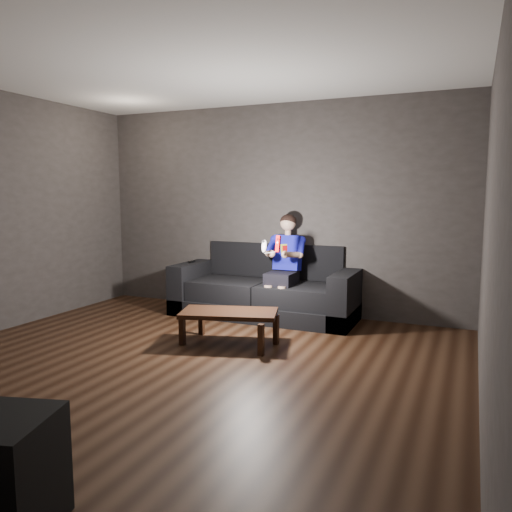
% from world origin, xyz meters
% --- Properties ---
extents(floor, '(5.00, 5.00, 0.00)m').
position_xyz_m(floor, '(0.00, 0.00, 0.00)').
color(floor, black).
rests_on(floor, ground).
extents(back_wall, '(5.00, 0.04, 2.70)m').
position_xyz_m(back_wall, '(0.00, 2.50, 1.35)').
color(back_wall, '#342F2D').
rests_on(back_wall, ground).
extents(right_wall, '(0.04, 5.00, 2.70)m').
position_xyz_m(right_wall, '(2.50, 0.00, 1.35)').
color(right_wall, '#342F2D').
rests_on(right_wall, ground).
extents(ceiling, '(5.00, 5.00, 0.02)m').
position_xyz_m(ceiling, '(0.00, 0.00, 2.70)').
color(ceiling, beige).
rests_on(ceiling, back_wall).
extents(sofa, '(2.33, 1.01, 0.90)m').
position_xyz_m(sofa, '(0.01, 2.22, 0.29)').
color(sofa, black).
rests_on(sofa, floor).
extents(child, '(0.49, 0.60, 1.20)m').
position_xyz_m(child, '(0.27, 2.15, 0.77)').
color(child, black).
rests_on(child, sofa).
extents(wii_remote_red, '(0.05, 0.07, 0.19)m').
position_xyz_m(wii_remote_red, '(0.36, 1.69, 0.99)').
color(wii_remote_red, red).
rests_on(wii_remote_red, child).
extents(nunchuk_white, '(0.07, 0.10, 0.16)m').
position_xyz_m(nunchuk_white, '(0.19, 1.70, 0.95)').
color(nunchuk_white, white).
rests_on(nunchuk_white, child).
extents(wii_remote_black, '(0.05, 0.15, 0.03)m').
position_xyz_m(wii_remote_black, '(-1.04, 2.13, 0.65)').
color(wii_remote_black, black).
rests_on(wii_remote_black, sofa).
extents(coffee_table, '(1.07, 0.74, 0.35)m').
position_xyz_m(coffee_table, '(0.13, 0.90, 0.31)').
color(coffee_table, black).
rests_on(coffee_table, floor).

